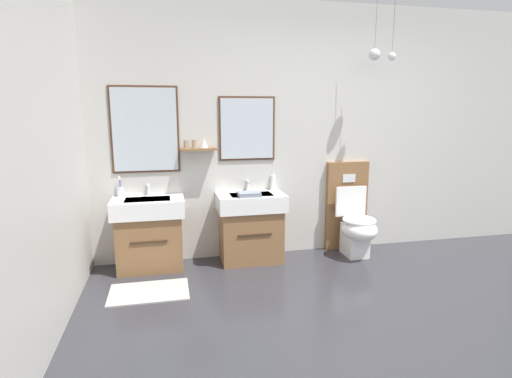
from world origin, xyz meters
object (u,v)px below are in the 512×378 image
(vanity_sink_right, at_px, (251,226))
(toothbrush_cup, at_px, (120,191))
(toilet, at_px, (352,220))
(soap_dispenser, at_px, (273,182))
(folded_hand_towel, at_px, (249,194))
(vanity_sink_left, at_px, (149,232))

(vanity_sink_right, height_order, toothbrush_cup, toothbrush_cup)
(toilet, xyz_separation_m, toothbrush_cup, (-2.43, 0.16, 0.40))
(toilet, height_order, toothbrush_cup, toilet)
(soap_dispenser, xyz_separation_m, folded_hand_towel, (-0.32, -0.28, -0.06))
(folded_hand_towel, bearing_deg, toothbrush_cup, 167.92)
(vanity_sink_left, bearing_deg, toothbrush_cup, 151.52)
(vanity_sink_right, relative_size, toilet, 0.72)
(vanity_sink_left, height_order, toilet, toilet)
(vanity_sink_left, height_order, folded_hand_towel, folded_hand_towel)
(toothbrush_cup, bearing_deg, vanity_sink_right, -6.38)
(vanity_sink_left, relative_size, vanity_sink_right, 1.00)
(vanity_sink_right, xyz_separation_m, folded_hand_towel, (-0.04, -0.12, 0.36))
(soap_dispenser, relative_size, folded_hand_towel, 0.89)
(vanity_sink_left, distance_m, toothbrush_cup, 0.50)
(vanity_sink_right, distance_m, soap_dispenser, 0.53)
(toilet, xyz_separation_m, soap_dispenser, (-0.86, 0.17, 0.43))
(vanity_sink_left, relative_size, toilet, 0.72)
(vanity_sink_right, xyz_separation_m, toilet, (1.14, -0.02, -0.00))
(vanity_sink_right, distance_m, folded_hand_towel, 0.38)
(vanity_sink_right, height_order, toilet, toilet)
(vanity_sink_right, height_order, folded_hand_towel, folded_hand_towel)
(vanity_sink_left, bearing_deg, vanity_sink_right, 0.00)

